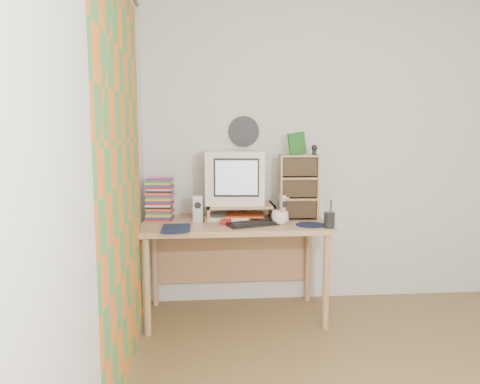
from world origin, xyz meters
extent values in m
plane|color=white|center=(0.00, 1.75, 1.25)|extent=(3.50, 0.00, 3.50)
plane|color=white|center=(-1.75, 0.00, 1.25)|extent=(0.00, 3.50, 3.50)
plane|color=orange|center=(-1.71, 0.48, 1.15)|extent=(0.00, 2.20, 2.20)
cylinder|color=black|center=(-0.93, 1.73, 1.43)|extent=(0.25, 0.02, 0.25)
cube|color=tan|center=(-1.03, 1.38, 0.73)|extent=(1.40, 0.70, 0.04)
cube|color=tan|center=(-1.03, 1.71, 0.38)|extent=(1.33, 0.02, 0.41)
cylinder|color=tan|center=(-1.67, 1.09, 0.35)|extent=(0.05, 0.05, 0.71)
cylinder|color=tan|center=(-0.39, 1.09, 0.35)|extent=(0.05, 0.05, 0.71)
cylinder|color=tan|center=(-1.67, 1.67, 0.35)|extent=(0.05, 0.05, 0.71)
cylinder|color=tan|center=(-0.39, 1.67, 0.35)|extent=(0.05, 0.05, 0.71)
cube|color=tan|center=(-1.23, 1.48, 0.81)|extent=(0.02, 0.30, 0.12)
cube|color=tan|center=(-0.73, 1.48, 0.81)|extent=(0.02, 0.30, 0.12)
cube|color=tan|center=(-0.98, 1.48, 0.86)|extent=(0.52, 0.30, 0.02)
cube|color=white|center=(-1.02, 1.53, 1.08)|extent=(0.47, 0.47, 0.41)
cube|color=silver|center=(-1.31, 1.42, 0.85)|extent=(0.08, 0.08, 0.20)
cube|color=silver|center=(-0.65, 1.43, 0.85)|extent=(0.07, 0.07, 0.20)
cube|color=black|center=(-0.89, 1.23, 0.76)|extent=(0.43, 0.26, 0.03)
cube|color=tan|center=(-0.53, 1.46, 1.00)|extent=(0.31, 0.17, 0.50)
imported|color=silver|center=(-0.71, 1.25, 0.80)|extent=(0.15, 0.15, 0.10)
imported|color=#101A3B|center=(-1.56, 1.12, 0.77)|extent=(0.24, 0.18, 0.05)
cylinder|color=black|center=(-0.48, 1.21, 0.75)|extent=(0.23, 0.23, 0.00)
cube|color=#AF1312|center=(-1.10, 1.27, 0.77)|extent=(0.08, 0.06, 0.04)
cube|color=#1B5F1D|center=(-0.54, 1.47, 1.34)|extent=(0.14, 0.06, 0.17)
camera|label=1|loc=(-1.28, -2.10, 1.44)|focal=35.00mm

